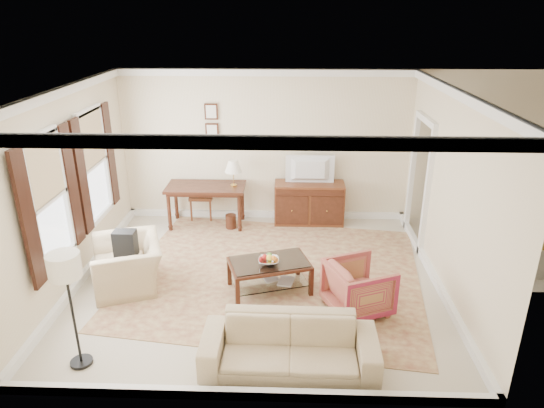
# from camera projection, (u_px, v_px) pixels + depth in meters

# --- Properties ---
(room_shell) EXTENTS (5.51, 5.01, 2.91)m
(room_shell) POSITION_uv_depth(u_px,v_px,m) (257.00, 122.00, 6.57)
(room_shell) COLOR beige
(room_shell) RESTS_ON ground
(annex_bedroom) EXTENTS (3.00, 2.70, 2.90)m
(annex_bedroom) POSITION_uv_depth(u_px,v_px,m) (524.00, 233.00, 8.29)
(annex_bedroom) COLOR beige
(annex_bedroom) RESTS_ON ground
(window_front) EXTENTS (0.12, 1.56, 1.80)m
(window_front) POSITION_uv_depth(u_px,v_px,m) (49.00, 201.00, 6.36)
(window_front) COLOR #CCB284
(window_front) RESTS_ON room_shell
(window_rear) EXTENTS (0.12, 1.56, 1.80)m
(window_rear) POSITION_uv_depth(u_px,v_px,m) (95.00, 165.00, 7.84)
(window_rear) COLOR #CCB284
(window_rear) RESTS_ON room_shell
(doorway) EXTENTS (0.10, 1.12, 2.25)m
(doorway) POSITION_uv_depth(u_px,v_px,m) (419.00, 184.00, 8.40)
(doorway) COLOR white
(doorway) RESTS_ON room_shell
(rug) EXTENTS (4.96, 4.41, 0.01)m
(rug) POSITION_uv_depth(u_px,v_px,m) (274.00, 274.00, 7.66)
(rug) COLOR maroon
(rug) RESTS_ON room_shell
(writing_desk) EXTENTS (1.47, 0.74, 0.81)m
(writing_desk) POSITION_uv_depth(u_px,v_px,m) (206.00, 191.00, 9.16)
(writing_desk) COLOR #441F13
(writing_desk) RESTS_ON room_shell
(desk_chair) EXTENTS (0.52, 0.52, 1.05)m
(desk_chair) POSITION_uv_depth(u_px,v_px,m) (202.00, 193.00, 9.55)
(desk_chair) COLOR brown
(desk_chair) RESTS_ON room_shell
(desk_lamp) EXTENTS (0.32, 0.32, 0.50)m
(desk_lamp) POSITION_uv_depth(u_px,v_px,m) (233.00, 173.00, 9.01)
(desk_lamp) COLOR silver
(desk_lamp) RESTS_ON writing_desk
(framed_prints) EXTENTS (0.25, 0.04, 0.68)m
(framed_prints) POSITION_uv_depth(u_px,v_px,m) (212.00, 121.00, 9.10)
(framed_prints) COLOR #441F13
(framed_prints) RESTS_ON room_shell
(sideboard) EXTENTS (1.33, 0.51, 0.82)m
(sideboard) POSITION_uv_depth(u_px,v_px,m) (309.00, 203.00, 9.37)
(sideboard) COLOR brown
(sideboard) RESTS_ON room_shell
(tv) EXTENTS (0.88, 0.50, 0.12)m
(tv) POSITION_uv_depth(u_px,v_px,m) (310.00, 161.00, 9.04)
(tv) COLOR black
(tv) RESTS_ON sideboard
(coffee_table) EXTENTS (1.30, 0.98, 0.49)m
(coffee_table) POSITION_uv_depth(u_px,v_px,m) (269.00, 268.00, 7.09)
(coffee_table) COLOR #441F13
(coffee_table) RESTS_ON room_shell
(fruit_bowl) EXTENTS (0.42, 0.42, 0.10)m
(fruit_bowl) POSITION_uv_depth(u_px,v_px,m) (269.00, 260.00, 6.96)
(fruit_bowl) COLOR silver
(fruit_bowl) RESTS_ON coffee_table
(book_a) EXTENTS (0.27, 0.15, 0.38)m
(book_a) POSITION_uv_depth(u_px,v_px,m) (263.00, 278.00, 7.17)
(book_a) COLOR brown
(book_a) RESTS_ON coffee_table
(book_b) EXTENTS (0.28, 0.09, 0.38)m
(book_b) POSITION_uv_depth(u_px,v_px,m) (279.00, 280.00, 7.14)
(book_b) COLOR brown
(book_b) RESTS_ON coffee_table
(striped_armchair) EXTENTS (0.97, 1.00, 0.80)m
(striped_armchair) POSITION_uv_depth(u_px,v_px,m) (359.00, 285.00, 6.59)
(striped_armchair) COLOR maroon
(striped_armchair) RESTS_ON room_shell
(club_armchair) EXTENTS (1.05, 1.28, 0.96)m
(club_armchair) POSITION_uv_depth(u_px,v_px,m) (127.00, 257.00, 7.18)
(club_armchair) COLOR #C8B287
(club_armchair) RESTS_ON room_shell
(backpack) EXTENTS (0.30, 0.37, 0.40)m
(backpack) POSITION_uv_depth(u_px,v_px,m) (125.00, 241.00, 7.10)
(backpack) COLOR black
(backpack) RESTS_ON club_armchair
(sofa) EXTENTS (2.03, 0.63, 0.79)m
(sofa) POSITION_uv_depth(u_px,v_px,m) (290.00, 339.00, 5.54)
(sofa) COLOR #C8B287
(sofa) RESTS_ON room_shell
(floor_lamp) EXTENTS (0.36, 0.36, 1.46)m
(floor_lamp) POSITION_uv_depth(u_px,v_px,m) (66.00, 274.00, 5.28)
(floor_lamp) COLOR black
(floor_lamp) RESTS_ON room_shell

